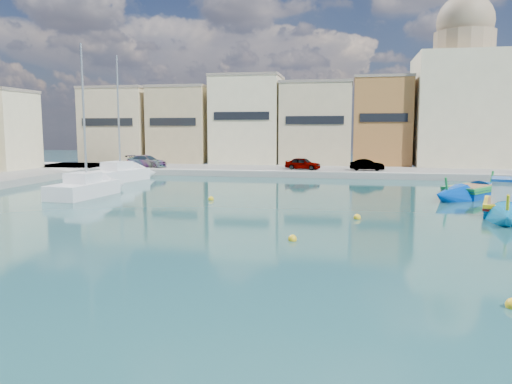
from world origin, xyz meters
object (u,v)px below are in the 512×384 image
(luzzu_turquoise_cabin, at_px, (506,208))
(yacht_midnorth, at_px, (98,188))
(church_block, at_px, (462,94))
(luzzu_cyan_mid, at_px, (470,193))
(yacht_north, at_px, (131,175))

(luzzu_turquoise_cabin, relative_size, yacht_midnorth, 0.91)
(luzzu_turquoise_cabin, bearing_deg, church_block, 83.43)
(church_block, xyz_separation_m, luzzu_cyan_mid, (-3.77, -23.20, -8.11))
(luzzu_turquoise_cabin, relative_size, luzzu_cyan_mid, 1.13)
(luzzu_cyan_mid, height_order, yacht_midnorth, yacht_midnorth)
(luzzu_cyan_mid, bearing_deg, yacht_midnorth, -173.13)
(church_block, xyz_separation_m, luzzu_turquoise_cabin, (-3.49, -30.32, -8.03))
(luzzu_turquoise_cabin, bearing_deg, yacht_north, 153.59)
(luzzu_turquoise_cabin, bearing_deg, luzzu_cyan_mid, 92.19)
(luzzu_cyan_mid, xyz_separation_m, yacht_north, (-27.69, 6.76, 0.17))
(church_block, distance_m, luzzu_cyan_mid, 24.87)
(church_block, relative_size, yacht_midnorth, 1.73)
(yacht_north, bearing_deg, church_block, 27.59)
(luzzu_cyan_mid, xyz_separation_m, yacht_midnorth, (-25.65, -3.09, 0.14))
(luzzu_turquoise_cabin, distance_m, yacht_midnorth, 26.23)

